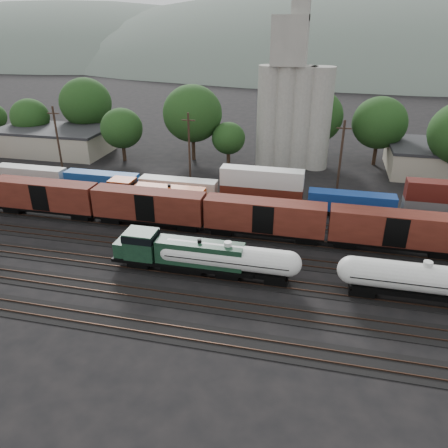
% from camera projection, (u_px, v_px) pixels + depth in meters
% --- Properties ---
extents(ground, '(600.00, 600.00, 0.00)m').
position_uv_depth(ground, '(232.00, 255.00, 52.01)').
color(ground, black).
extents(tracks, '(180.00, 33.20, 0.20)m').
position_uv_depth(tracks, '(232.00, 255.00, 51.99)').
color(tracks, black).
rests_on(tracks, ground).
extents(green_locomotive, '(15.95, 2.82, 4.22)m').
position_uv_depth(green_locomotive, '(175.00, 252.00, 47.67)').
color(green_locomotive, black).
rests_on(green_locomotive, ground).
extents(tank_car_a, '(15.64, 2.80, 4.10)m').
position_uv_depth(tank_car_a, '(228.00, 258.00, 46.44)').
color(tank_car_a, silver).
rests_on(tank_car_a, ground).
extents(tank_car_b, '(16.59, 2.97, 4.35)m').
position_uv_depth(tank_car_b, '(424.00, 280.00, 42.34)').
color(tank_car_b, silver).
rests_on(tank_car_b, ground).
extents(orange_locomotive, '(17.08, 2.85, 4.27)m').
position_uv_depth(orange_locomotive, '(151.00, 195.00, 62.67)').
color(orange_locomotive, black).
rests_on(orange_locomotive, ground).
extents(boxcar_string, '(138.20, 2.90, 4.20)m').
position_uv_depth(boxcar_string, '(265.00, 217.00, 54.43)').
color(boxcar_string, black).
rests_on(boxcar_string, ground).
extents(container_wall, '(165.60, 2.60, 5.80)m').
position_uv_depth(container_wall, '(268.00, 192.00, 63.65)').
color(container_wall, black).
rests_on(container_wall, ground).
extents(grain_silo, '(13.40, 5.00, 29.00)m').
position_uv_depth(grain_silo, '(293.00, 105.00, 78.10)').
color(grain_silo, gray).
rests_on(grain_silo, ground).
extents(industrial_sheds, '(119.38, 17.26, 5.10)m').
position_uv_depth(industrial_sheds, '(308.00, 155.00, 80.51)').
color(industrial_sheds, '#9E937F').
rests_on(industrial_sheds, ground).
extents(tree_band, '(165.91, 20.62, 14.37)m').
position_uv_depth(tree_band, '(318.00, 124.00, 79.32)').
color(tree_band, black).
rests_on(tree_band, ground).
extents(utility_poles, '(122.20, 0.36, 12.00)m').
position_uv_depth(utility_poles, '(262.00, 153.00, 68.66)').
color(utility_poles, black).
rests_on(utility_poles, ground).
extents(distant_hills, '(860.00, 286.00, 130.00)m').
position_uv_depth(distant_hills, '(352.00, 95.00, 284.33)').
color(distant_hills, '#59665B').
rests_on(distant_hills, ground).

